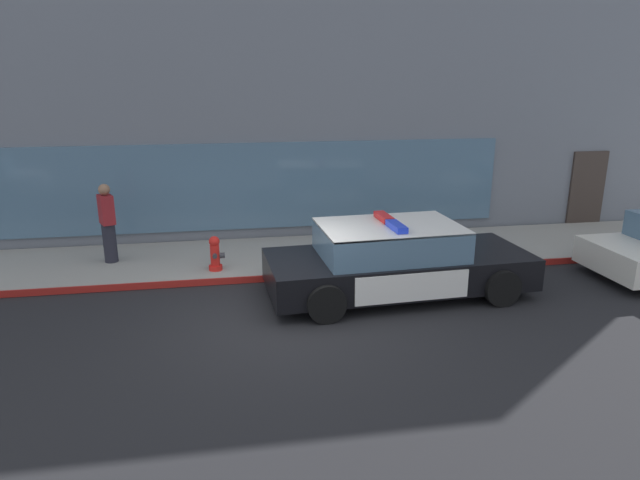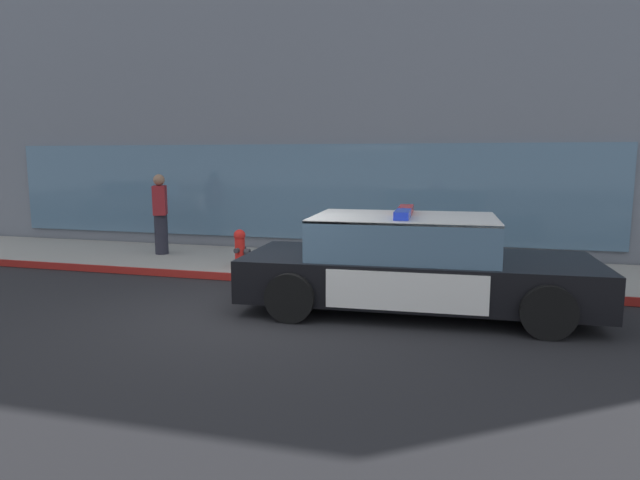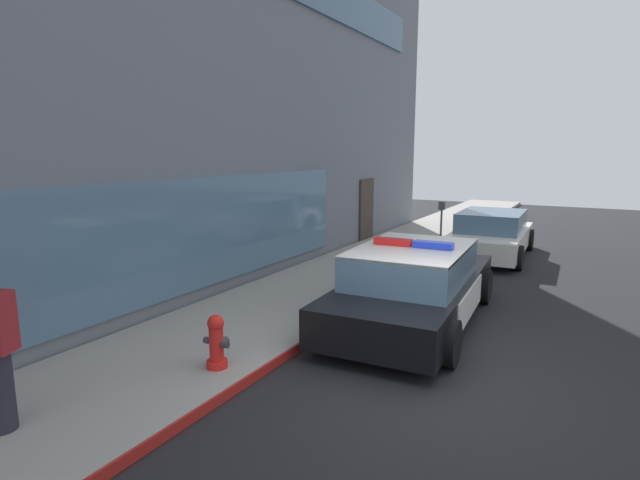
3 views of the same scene
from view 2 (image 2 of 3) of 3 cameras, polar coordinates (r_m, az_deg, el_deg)
The scene contains 7 objects.
ground at distance 8.07m, azimuth -7.53°, elevation -7.47°, with size 48.00×48.00×0.00m, color black.
sidewalk at distance 11.02m, azimuth -0.98°, elevation -2.66°, with size 48.00×2.74×0.15m, color gray.
curb_red_paint at distance 9.73m, azimuth -3.29°, elevation -4.19°, with size 28.80×0.04×0.14m, color maroon.
storefront_building at distance 17.13m, azimuth 11.63°, elevation 17.14°, with size 23.28×10.26×9.66m.
police_cruiser at distance 8.13m, azimuth 9.55°, elevation -2.47°, with size 5.06×2.36×1.49m.
fire_hydrant at distance 10.51m, azimuth -8.24°, elevation -0.94°, with size 0.34×0.39×0.73m.
pedestrian_on_sidewalk at distance 12.30m, azimuth -16.14°, elevation 2.59°, with size 0.40×0.47×1.71m.
Camera 2 is at (3.05, -7.13, 2.21)m, focal length 31.03 mm.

